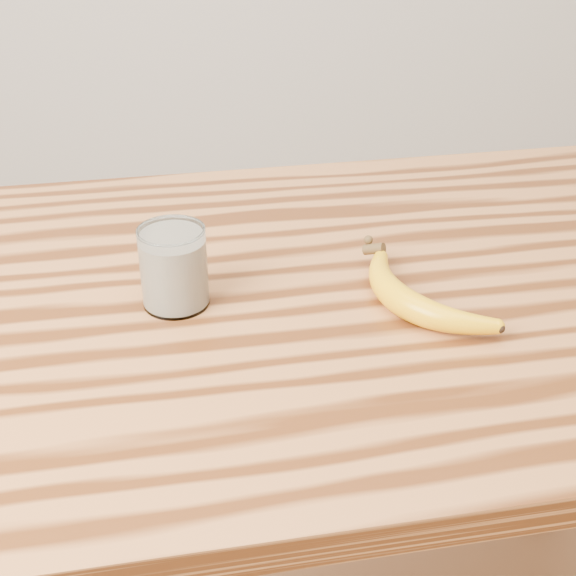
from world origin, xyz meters
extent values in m
cube|color=#A46333|center=(0.00, 0.00, 0.88)|extent=(1.20, 0.80, 0.04)
cylinder|color=brown|center=(-0.54, 0.34, 0.43)|extent=(0.06, 0.06, 0.86)
cylinder|color=brown|center=(0.54, 0.34, 0.43)|extent=(0.06, 0.06, 0.86)
cylinder|color=white|center=(-0.25, -0.01, 0.95)|extent=(0.08, 0.08, 0.10)
torus|color=white|center=(-0.25, -0.01, 1.00)|extent=(0.08, 0.08, 0.00)
cylinder|color=#EFDEC7|center=(-0.25, -0.01, 0.94)|extent=(0.08, 0.08, 0.08)
camera|label=1|loc=(-0.27, -0.86, 1.43)|focal=50.00mm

